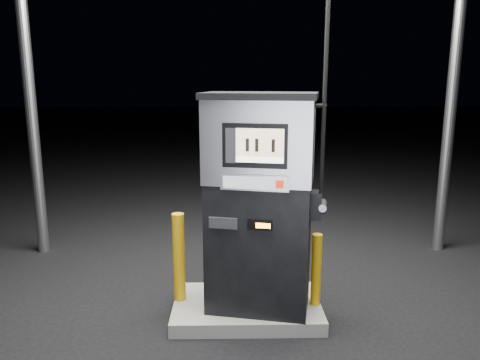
{
  "coord_description": "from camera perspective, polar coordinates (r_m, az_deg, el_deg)",
  "views": [
    {
      "loc": [
        -0.17,
        -4.73,
        2.54
      ],
      "look_at": [
        -0.08,
        0.0,
        1.52
      ],
      "focal_mm": 35.0,
      "sensor_mm": 36.0,
      "label": 1
    }
  ],
  "objects": [
    {
      "name": "pump_island",
      "position": [
        5.34,
        0.84,
        -15.32
      ],
      "size": [
        1.6,
        1.0,
        0.15
      ],
      "primitive_type": "cube",
      "color": "slate",
      "rests_on": "ground"
    },
    {
      "name": "bollard_right",
      "position": [
        5.15,
        9.28,
        -10.75
      ],
      "size": [
        0.11,
        0.11,
        0.79
      ],
      "primitive_type": "cylinder",
      "rotation": [
        0.0,
        0.0,
        0.0
      ],
      "color": "#D1960B",
      "rests_on": "pump_island"
    },
    {
      "name": "bollard_left",
      "position": [
        5.2,
        -7.45,
        -9.32
      ],
      "size": [
        0.14,
        0.14,
        0.99
      ],
      "primitive_type": "cylinder",
      "rotation": [
        0.0,
        0.0,
        -0.08
      ],
      "color": "#D1960B",
      "rests_on": "pump_island"
    },
    {
      "name": "fuel_dispenser",
      "position": [
        4.8,
        2.42,
        -2.65
      ],
      "size": [
        1.31,
        0.89,
        4.7
      ],
      "rotation": [
        0.0,
        0.0,
        -0.21
      ],
      "color": "black",
      "rests_on": "pump_island"
    },
    {
      "name": "ground",
      "position": [
        5.37,
        0.84,
        -16.03
      ],
      "size": [
        80.0,
        80.0,
        0.0
      ],
      "primitive_type": "plane",
      "color": "black",
      "rests_on": "ground"
    }
  ]
}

